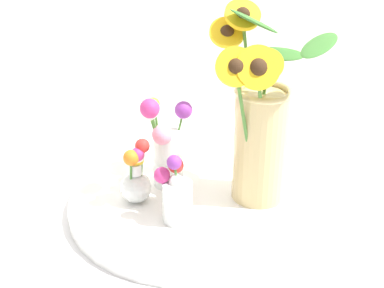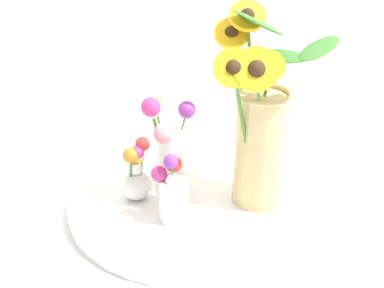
{
  "view_description": "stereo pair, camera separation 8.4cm",
  "coord_description": "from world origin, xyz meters",
  "px_view_note": "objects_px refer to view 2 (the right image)",
  "views": [
    {
      "loc": [
        -0.25,
        -0.92,
        0.65
      ],
      "look_at": [
        -0.03,
        0.04,
        0.15
      ],
      "focal_mm": 50.0,
      "sensor_mm": 36.0,
      "label": 1
    },
    {
      "loc": [
        -0.17,
        -0.94,
        0.65
      ],
      "look_at": [
        -0.03,
        0.04,
        0.15
      ],
      "focal_mm": 50.0,
      "sensor_mm": 36.0,
      "label": 2
    }
  ],
  "objects_px": {
    "mason_jar_sunflowers": "(261,131)",
    "vase_small_center": "(172,193)",
    "serving_tray": "(192,202)",
    "vase_bulb_right": "(136,173)",
    "vase_small_back": "(168,144)"
  },
  "relations": [
    {
      "from": "mason_jar_sunflowers",
      "to": "vase_small_center",
      "type": "xyz_separation_m",
      "value": [
        -0.19,
        -0.05,
        -0.1
      ]
    },
    {
      "from": "serving_tray",
      "to": "vase_bulb_right",
      "type": "distance_m",
      "value": 0.14
    },
    {
      "from": "vase_small_back",
      "to": "vase_bulb_right",
      "type": "bearing_deg",
      "value": -147.11
    },
    {
      "from": "serving_tray",
      "to": "vase_small_back",
      "type": "relative_size",
      "value": 2.35
    },
    {
      "from": "mason_jar_sunflowers",
      "to": "vase_small_back",
      "type": "distance_m",
      "value": 0.21
    },
    {
      "from": "serving_tray",
      "to": "vase_bulb_right",
      "type": "relative_size",
      "value": 3.61
    },
    {
      "from": "vase_small_center",
      "to": "vase_bulb_right",
      "type": "distance_m",
      "value": 0.11
    },
    {
      "from": "serving_tray",
      "to": "mason_jar_sunflowers",
      "type": "bearing_deg",
      "value": -8.12
    },
    {
      "from": "vase_small_center",
      "to": "vase_bulb_right",
      "type": "relative_size",
      "value": 0.99
    },
    {
      "from": "vase_small_center",
      "to": "vase_small_back",
      "type": "relative_size",
      "value": 0.65
    },
    {
      "from": "vase_bulb_right",
      "to": "vase_small_back",
      "type": "relative_size",
      "value": 0.65
    },
    {
      "from": "serving_tray",
      "to": "mason_jar_sunflowers",
      "type": "distance_m",
      "value": 0.22
    },
    {
      "from": "mason_jar_sunflowers",
      "to": "vase_small_center",
      "type": "relative_size",
      "value": 2.75
    },
    {
      "from": "vase_bulb_right",
      "to": "vase_small_back",
      "type": "height_order",
      "value": "vase_small_back"
    },
    {
      "from": "serving_tray",
      "to": "vase_bulb_right",
      "type": "bearing_deg",
      "value": 172.61
    }
  ]
}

